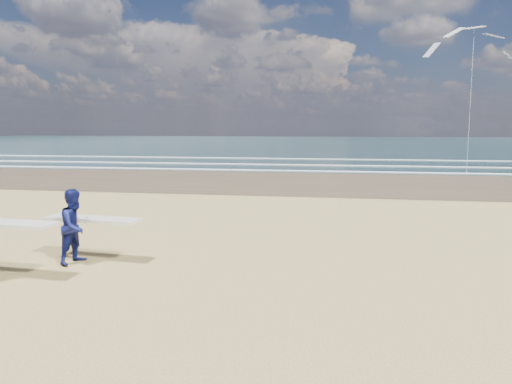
# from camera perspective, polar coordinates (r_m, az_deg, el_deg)

# --- Properties ---
(ocean) EXTENTS (220.00, 100.00, 0.02)m
(ocean) POSITION_cam_1_polar(r_m,az_deg,el_deg) (80.35, 20.05, 5.65)
(ocean) COLOR #172F32
(ocean) RESTS_ON ground
(surfer_far) EXTENTS (2.24, 1.18, 1.62)m
(surfer_far) POSITION_cam_1_polar(r_m,az_deg,el_deg) (10.65, -21.44, -3.91)
(surfer_far) COLOR #0E1451
(surfer_far) RESTS_ON ground
(kite_1) EXTENTS (6.08, 4.77, 10.80)m
(kite_1) POSITION_cam_1_polar(r_m,az_deg,el_deg) (34.28, 25.35, 12.69)
(kite_1) COLOR slate
(kite_1) RESTS_ON ground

